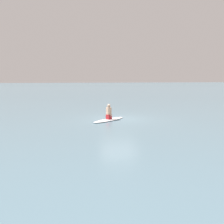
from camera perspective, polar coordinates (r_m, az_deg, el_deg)
ground_plane at (r=17.40m, az=1.58°, el=-1.58°), size 400.00×400.00×0.00m
surfboard at (r=16.77m, az=-0.72°, el=-1.77°), size 2.89×2.38×0.09m
person_paddler at (r=16.70m, az=-0.72°, el=-0.07°), size 0.43×0.42×1.02m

